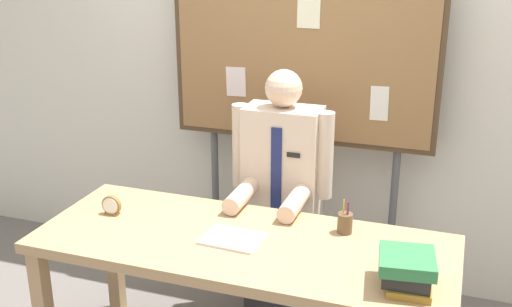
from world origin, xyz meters
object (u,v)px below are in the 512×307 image
(pen_holder, at_px, (345,223))
(desk, at_px, (243,257))
(person, at_px, (281,207))
(book_stack, at_px, (408,270))
(open_notebook, at_px, (232,239))
(bulletin_board, at_px, (302,61))
(desk_clock, at_px, (111,206))

(pen_holder, bearing_deg, desk, -152.37)
(person, distance_m, book_stack, 1.08)
(desk, distance_m, open_notebook, 0.10)
(open_notebook, height_order, pen_holder, pen_holder)
(desk, height_order, bulletin_board, bulletin_board)
(desk, xyz_separation_m, person, (0.00, 0.60, -0.01))
(person, height_order, desk_clock, person)
(desk_clock, bearing_deg, book_stack, -7.68)
(desk_clock, bearing_deg, pen_holder, 9.20)
(desk_clock, distance_m, pen_holder, 1.13)
(book_stack, distance_m, desk_clock, 1.45)
(desk, bearing_deg, person, 90.00)
(book_stack, xyz_separation_m, open_notebook, (-0.79, 0.14, -0.07))
(desk, xyz_separation_m, open_notebook, (-0.04, -0.02, 0.09))
(desk_clock, xyz_separation_m, pen_holder, (1.12, 0.18, 0.01))
(bulletin_board, relative_size, book_stack, 6.84)
(person, distance_m, desk_clock, 0.91)
(open_notebook, bearing_deg, book_stack, -9.80)
(person, bearing_deg, open_notebook, -93.89)
(person, distance_m, pen_holder, 0.59)
(desk, relative_size, person, 1.34)
(book_stack, relative_size, pen_holder, 1.74)
(person, distance_m, bulletin_board, 0.82)
(desk, xyz_separation_m, bulletin_board, (0.00, 0.96, 0.72))
(person, bearing_deg, pen_holder, -42.36)
(bulletin_board, relative_size, pen_holder, 11.93)
(bulletin_board, xyz_separation_m, desk_clock, (-0.70, -0.92, -0.59))
(book_stack, distance_m, pen_holder, 0.50)
(person, xyz_separation_m, desk_clock, (-0.70, -0.56, 0.14))
(bulletin_board, height_order, pen_holder, bulletin_board)
(person, bearing_deg, book_stack, -45.60)
(desk, height_order, desk_clock, desk_clock)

